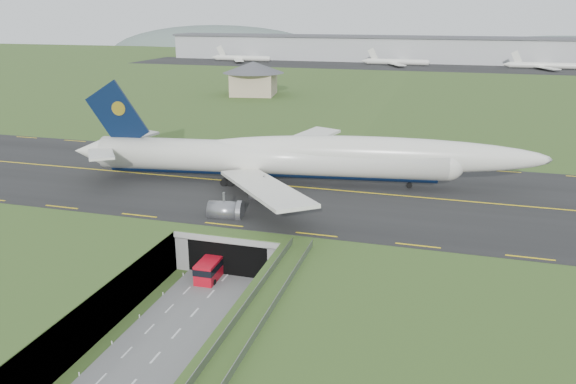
% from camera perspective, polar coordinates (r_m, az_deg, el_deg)
% --- Properties ---
extents(ground, '(900.00, 900.00, 0.00)m').
position_cam_1_polar(ground, '(75.14, -8.47, -11.04)').
color(ground, '#365020').
rests_on(ground, ground).
extents(airfield_deck, '(800.00, 800.00, 6.00)m').
position_cam_1_polar(airfield_deck, '(73.75, -8.58, -9.00)').
color(airfield_deck, gray).
rests_on(airfield_deck, ground).
extents(trench_road, '(12.00, 75.00, 0.20)m').
position_cam_1_polar(trench_road, '(69.31, -11.08, -13.79)').
color(trench_road, slate).
rests_on(trench_road, ground).
extents(taxiway, '(800.00, 44.00, 0.18)m').
position_cam_1_polar(taxiway, '(101.26, -0.97, 0.66)').
color(taxiway, black).
rests_on(taxiway, airfield_deck).
extents(tunnel_portal, '(17.00, 22.30, 6.00)m').
position_cam_1_polar(tunnel_portal, '(87.64, -4.08, -4.11)').
color(tunnel_portal, gray).
rests_on(tunnel_portal, ground).
extents(guideway, '(3.00, 53.00, 7.05)m').
position_cam_1_polar(guideway, '(53.66, -6.27, -17.26)').
color(guideway, '#A8A8A3').
rests_on(guideway, ground).
extents(jumbo_jet, '(86.13, 56.42, 18.84)m').
position_cam_1_polar(jumbo_jet, '(100.86, 1.42, 3.52)').
color(jumbo_jet, silver).
rests_on(jumbo_jet, ground).
extents(shuttle_tram, '(2.90, 7.22, 2.94)m').
position_cam_1_polar(shuttle_tram, '(80.81, -7.74, -7.54)').
color(shuttle_tram, red).
rests_on(shuttle_tram, ground).
extents(service_building, '(26.03, 26.03, 12.39)m').
position_cam_1_polar(service_building, '(212.92, -3.52, 11.75)').
color(service_building, tan).
rests_on(service_building, ground).
extents(cargo_terminal, '(320.00, 67.00, 15.60)m').
position_cam_1_polar(cargo_terminal, '(360.64, 11.89, 14.04)').
color(cargo_terminal, '#B2B2B2').
rests_on(cargo_terminal, ground).
extents(distant_hills, '(700.00, 91.00, 60.00)m').
position_cam_1_polar(distant_hills, '(492.37, 20.71, 12.14)').
color(distant_hills, slate).
rests_on(distant_hills, ground).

